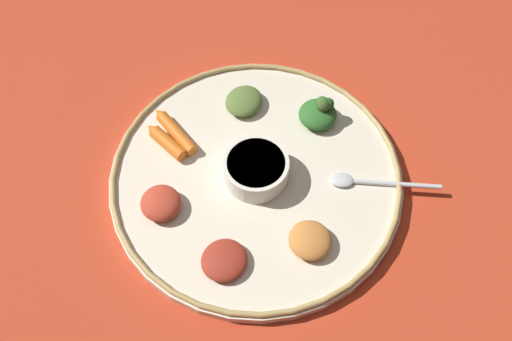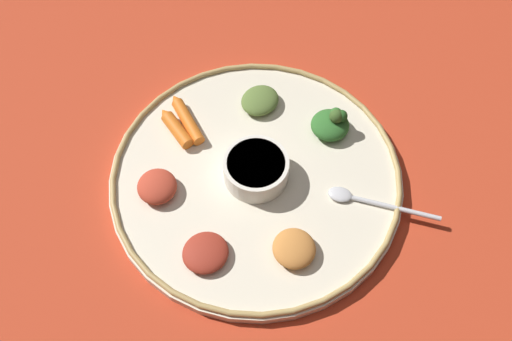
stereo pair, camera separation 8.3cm
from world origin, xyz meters
name	(u,v)px [view 2 (the right image)]	position (x,y,z in m)	size (l,w,h in m)	color
ground_plane	(256,181)	(0.00, 0.00, 0.00)	(2.40, 2.40, 0.00)	#B7381E
platter	(256,179)	(0.00, 0.00, 0.01)	(0.42, 0.42, 0.02)	beige
platter_rim	(256,175)	(0.00, 0.00, 0.02)	(0.42, 0.42, 0.01)	tan
center_bowl	(256,169)	(0.00, 0.00, 0.04)	(0.09, 0.09, 0.04)	silver
spoon	(365,201)	(0.01, -0.16, 0.02)	(0.03, 0.16, 0.01)	silver
greens_pile	(331,123)	(0.11, -0.08, 0.03)	(0.08, 0.08, 0.04)	#2D6628
carrot_near_spoon	(186,118)	(0.05, 0.13, 0.03)	(0.08, 0.08, 0.02)	orange
carrot_outer	(175,127)	(0.03, 0.14, 0.03)	(0.06, 0.07, 0.02)	orange
mound_collards	(260,100)	(0.12, 0.04, 0.03)	(0.06, 0.05, 0.02)	#567033
mound_berbere_red	(157,187)	(-0.07, 0.12, 0.03)	(0.06, 0.06, 0.03)	#B73D28
mound_beet	(206,253)	(-0.14, 0.02, 0.03)	(0.06, 0.06, 0.02)	maroon
mound_squash	(294,248)	(-0.09, -0.09, 0.03)	(0.06, 0.06, 0.02)	#C67A38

